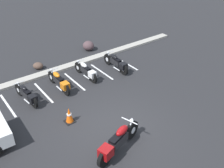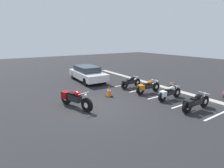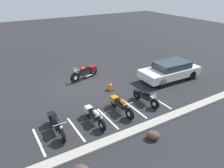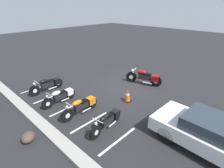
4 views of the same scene
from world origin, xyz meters
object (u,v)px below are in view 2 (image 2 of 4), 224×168
parked_bike_1 (147,87)px  parked_bike_3 (195,102)px  motorcycle_maroon_featured (74,98)px  parked_bike_0 (130,82)px  landscape_rock_1 (173,85)px  car_white (87,73)px  parked_bike_2 (169,93)px  traffic_cone (109,91)px

parked_bike_1 → parked_bike_3: size_ratio=0.98×
motorcycle_maroon_featured → parked_bike_0: (-1.38, 4.91, -0.09)m
parked_bike_0 → parked_bike_1: size_ratio=0.94×
parked_bike_0 → landscape_rock_1: size_ratio=3.41×
motorcycle_maroon_featured → car_white: car_white is taller
parked_bike_2 → car_white: car_white is taller
parked_bike_1 → car_white: (-5.33, -1.78, 0.24)m
parked_bike_3 → traffic_cone: 4.90m
motorcycle_maroon_featured → car_white: (-5.02, 3.21, 0.18)m
parked_bike_2 → landscape_rock_1: size_ratio=3.45×
parked_bike_1 → parked_bike_3: parked_bike_3 is taller
parked_bike_0 → landscape_rock_1: parked_bike_0 is taller
parked_bike_0 → traffic_cone: (0.85, -2.40, -0.08)m
motorcycle_maroon_featured → parked_bike_2: 5.48m
parked_bike_1 → traffic_cone: parked_bike_1 is taller
parked_bike_2 → parked_bike_3: bearing=-99.5°
parked_bike_0 → parked_bike_2: parked_bike_2 is taller
parked_bike_3 → parked_bike_1: bearing=89.1°
parked_bike_0 → landscape_rock_1: (1.68, 2.70, -0.22)m
parked_bike_0 → traffic_cone: parked_bike_0 is taller
parked_bike_1 → parked_bike_3: 3.45m
parked_bike_0 → car_white: size_ratio=0.45×
motorcycle_maroon_featured → landscape_rock_1: motorcycle_maroon_featured is taller
parked_bike_3 → car_white: bearing=101.7°
parked_bike_1 → parked_bike_3: bearing=-92.6°
parked_bike_0 → traffic_cone: 2.54m
parked_bike_1 → landscape_rock_1: bearing=-0.7°
parked_bike_3 → parked_bike_2: bearing=83.1°
parked_bike_1 → motorcycle_maroon_featured: bearing=175.7°
parked_bike_0 → traffic_cone: size_ratio=2.79×
parked_bike_1 → parked_bike_2: parked_bike_1 is taller
motorcycle_maroon_featured → parked_bike_1: (0.30, 4.98, -0.07)m
parked_bike_0 → parked_bike_1: (1.69, 0.08, 0.03)m
car_white → parked_bike_1: bearing=20.3°
parked_bike_0 → parked_bike_2: size_ratio=0.99×
landscape_rock_1 → parked_bike_0: bearing=-121.9°
parked_bike_3 → car_white: 8.94m
motorcycle_maroon_featured → parked_bike_0: size_ratio=1.20×
motorcycle_maroon_featured → traffic_cone: (-0.54, 2.51, -0.17)m
parked_bike_3 → landscape_rock_1: (-3.45, 2.73, -0.25)m
parked_bike_0 → parked_bike_2: 3.33m
parked_bike_0 → car_white: car_white is taller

